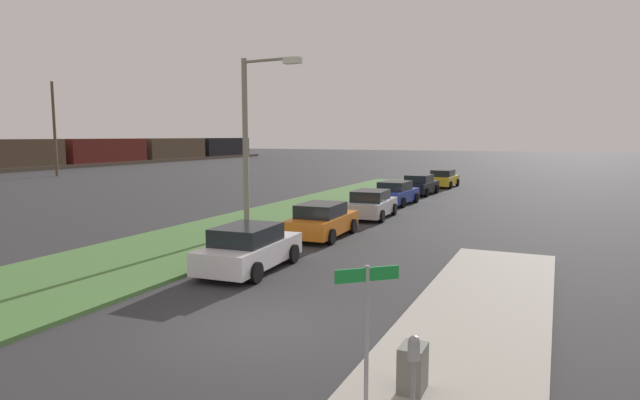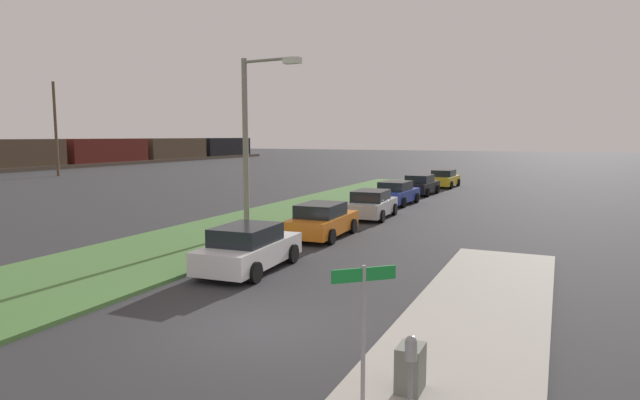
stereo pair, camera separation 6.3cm
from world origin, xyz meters
name	(u,v)px [view 1 (the left image)]	position (x,y,z in m)	size (l,w,h in m)	color
ground	(254,328)	(0.00, 0.00, 0.00)	(300.00, 300.00, 0.00)	#2D2D30
grass_median	(232,231)	(10.00, 7.15, 0.06)	(60.00, 6.00, 0.12)	#477238
parked_car_white	(249,248)	(4.46, 2.84, 0.72)	(4.39, 2.20, 1.47)	silver
parked_car_orange	(322,221)	(10.56, 2.98, 0.72)	(4.36, 2.14, 1.47)	orange
parked_car_silver	(371,204)	(16.60, 2.83, 0.72)	(4.39, 2.19, 1.47)	#B2B5BA
parked_car_blue	(396,193)	(22.47, 3.20, 0.72)	(4.38, 2.18, 1.47)	#23389E
parked_car_black	(420,185)	(28.74, 3.19, 0.72)	(4.38, 2.18, 1.47)	black
parked_car_yellow	(443,179)	(35.30, 2.76, 0.72)	(4.37, 2.15, 1.47)	gold
parking_meter	(414,360)	(-2.59, -4.27, 1.05)	(0.18, 0.18, 1.42)	slate
utility_box	(413,372)	(-1.71, -4.04, 0.45)	(0.55, 0.40, 0.90)	slate
street_sign	(367,332)	(-3.46, -3.84, 1.70)	(0.63, 0.68, 2.60)	#99999E
streetlight	(252,133)	(9.67, 5.83, 4.39)	(0.57, 2.87, 7.50)	gray
distant_utility_pole	(54,129)	(31.02, 43.17, 5.00)	(0.30, 0.30, 10.00)	brown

